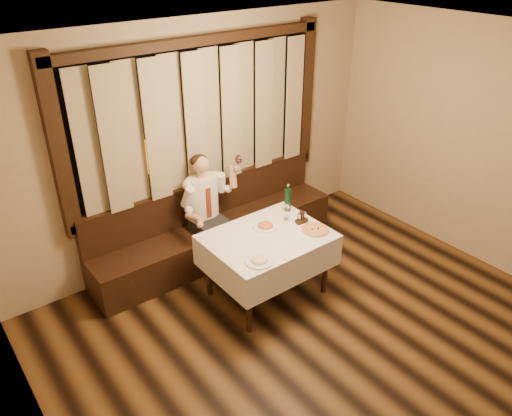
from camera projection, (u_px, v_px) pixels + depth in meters
room at (320, 199)px, 4.37m from camera, size 5.01×6.01×2.81m
banquette at (216, 231)px, 6.16m from camera, size 3.20×0.61×0.94m
dining_table at (267, 244)px, 5.28m from camera, size 1.27×0.97×0.76m
pizza at (315, 230)px, 5.31m from camera, size 0.31×0.31×0.03m
pasta_red at (265, 224)px, 5.37m from camera, size 0.28×0.28×0.09m
pasta_cream at (259, 259)px, 4.80m from camera, size 0.27×0.27×0.09m
green_bottle at (288, 200)px, 5.64m from camera, size 0.07×0.07×0.33m
table_wine_glass at (286, 209)px, 5.46m from camera, size 0.07×0.07×0.19m
cruet_caddy at (302, 219)px, 5.44m from camera, size 0.14×0.08×0.14m
seated_man at (207, 203)px, 5.78m from camera, size 0.74×0.55×1.37m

